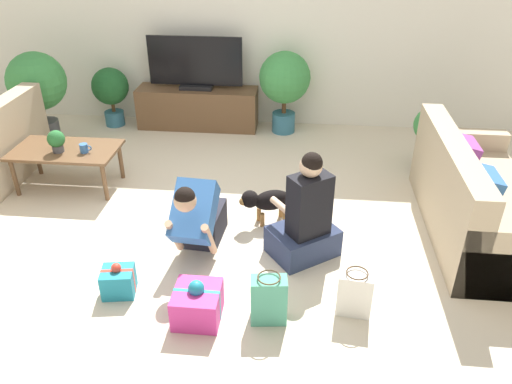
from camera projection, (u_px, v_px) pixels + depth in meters
ground_plane at (201, 227)px, 4.54m from camera, size 16.00×16.00×0.00m
wall_back at (237, 21)px, 6.17m from camera, size 8.40×0.06×2.60m
sofa_right at (476, 201)px, 4.35m from camera, size 0.86×1.89×0.85m
coffee_table at (66, 153)px, 5.02m from camera, size 1.04×0.59×0.43m
tv_console at (198, 108)px, 6.49m from camera, size 1.54×0.42×0.52m
tv at (195, 66)px, 6.21m from camera, size 1.18×0.20×0.66m
potted_plant_corner_left at (37, 85)px, 5.89m from camera, size 0.68×0.68×1.09m
potted_plant_back_right at (285, 81)px, 6.14m from camera, size 0.63×0.63×1.03m
potted_plant_back_left at (111, 90)px, 6.43m from camera, size 0.47×0.47×0.76m
potted_plant_corner_right at (431, 131)px, 5.42m from camera, size 0.39×0.39×0.68m
person_kneeling at (198, 217)px, 4.10m from camera, size 0.37×0.79×0.75m
person_sitting at (306, 221)px, 4.02m from camera, size 0.66×0.63×0.95m
dog at (266, 201)px, 4.50m from camera, size 0.52×0.30×0.35m
gift_box_a at (118, 281)px, 3.72m from camera, size 0.27×0.24×0.27m
gift_box_b at (197, 303)px, 3.48m from camera, size 0.33×0.33×0.32m
gift_bag_a at (269, 300)px, 3.43m from camera, size 0.26×0.18×0.39m
gift_bag_b at (355, 293)px, 3.51m from camera, size 0.25×0.17×0.36m
mug at (84, 148)px, 4.90m from camera, size 0.12×0.08×0.09m
tabletop_plant at (56, 140)px, 4.87m from camera, size 0.17×0.17×0.22m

